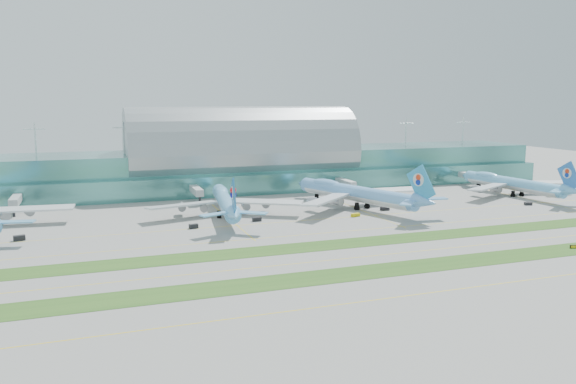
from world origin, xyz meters
name	(u,v)px	position (x,y,z in m)	size (l,w,h in m)	color
ground	(345,245)	(0.00, 0.00, 0.00)	(700.00, 700.00, 0.00)	gray
terminal	(242,161)	(0.01, 128.79, 14.23)	(340.00, 69.10, 36.00)	#3D7A75
grass_strip_near	(388,270)	(0.00, -28.00, 0.04)	(420.00, 12.00, 0.08)	#2D591E
grass_strip_far	(342,244)	(0.00, 2.00, 0.04)	(420.00, 12.00, 0.08)	#2D591E
taxiline_a	(429,293)	(0.00, -48.00, 0.01)	(420.00, 0.35, 0.01)	yellow
taxiline_b	(365,257)	(0.00, -14.00, 0.01)	(420.00, 0.35, 0.01)	yellow
taxiline_c	(323,233)	(0.00, 18.00, 0.01)	(420.00, 0.35, 0.01)	yellow
taxiline_d	(301,221)	(0.00, 40.00, 0.01)	(420.00, 0.35, 0.01)	yellow
airliner_b	(225,201)	(-25.43, 59.43, 6.11)	(62.84, 71.87, 19.80)	#70C0F7
airliner_c	(355,192)	(31.70, 57.82, 6.79)	(66.45, 77.33, 22.02)	#6DAEF0
airliner_d	(511,183)	(119.03, 61.67, 6.20)	(64.07, 73.03, 20.09)	#6BB9EC
gse_b	(19,238)	(-99.60, 41.90, 0.88)	(3.64, 1.87, 1.75)	black
gse_c	(194,226)	(-41.61, 40.74, 0.79)	(3.18, 1.75, 1.57)	black
gse_d	(257,219)	(-16.37, 44.87, 0.78)	(3.46, 1.65, 1.57)	black
gse_e	(355,215)	(23.59, 40.20, 0.64)	(3.71, 1.57, 1.29)	#C7B50B
gse_f	(385,209)	(41.15, 47.82, 0.76)	(3.65, 2.00, 1.52)	black
gse_g	(528,204)	(107.54, 37.22, 0.68)	(3.16, 1.75, 1.36)	black
gse_h	(551,195)	(134.13, 51.53, 0.76)	(4.14, 2.06, 1.52)	black
taxiway_sign_east	(574,247)	(66.61, -27.47, 0.56)	(2.64, 0.96, 1.13)	black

